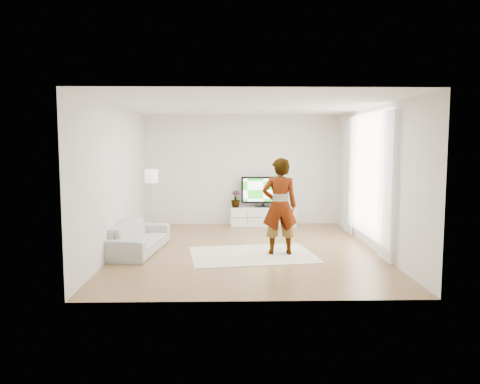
{
  "coord_description": "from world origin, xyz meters",
  "views": [
    {
      "loc": [
        -0.34,
        -9.02,
        2.09
      ],
      "look_at": [
        -0.11,
        0.4,
        1.1
      ],
      "focal_mm": 35.0,
      "sensor_mm": 36.0,
      "label": 1
    }
  ],
  "objects_px": {
    "floor_lamp": "(152,179)",
    "sofa": "(139,237)",
    "rug": "(252,255)",
    "television": "(263,191)",
    "player": "(280,206)",
    "media_console": "(263,216)"
  },
  "relations": [
    {
      "from": "rug",
      "to": "floor_lamp",
      "type": "xyz_separation_m",
      "value": [
        -2.3,
        2.68,
        1.23
      ]
    },
    {
      "from": "player",
      "to": "television",
      "type": "bearing_deg",
      "value": -89.55
    },
    {
      "from": "rug",
      "to": "player",
      "type": "bearing_deg",
      "value": 6.33
    },
    {
      "from": "player",
      "to": "sofa",
      "type": "distance_m",
      "value": 2.78
    },
    {
      "from": "media_console",
      "to": "player",
      "type": "xyz_separation_m",
      "value": [
        0.08,
        -3.13,
        0.68
      ]
    },
    {
      "from": "floor_lamp",
      "to": "sofa",
      "type": "bearing_deg",
      "value": -87.13
    },
    {
      "from": "media_console",
      "to": "sofa",
      "type": "height_order",
      "value": "sofa"
    },
    {
      "from": "rug",
      "to": "sofa",
      "type": "relative_size",
      "value": 1.17
    },
    {
      "from": "sofa",
      "to": "floor_lamp",
      "type": "bearing_deg",
      "value": 9.64
    },
    {
      "from": "floor_lamp",
      "to": "media_console",
      "type": "bearing_deg",
      "value": 10.54
    },
    {
      "from": "sofa",
      "to": "floor_lamp",
      "type": "relative_size",
      "value": 1.33
    },
    {
      "from": "player",
      "to": "rug",
      "type": "bearing_deg",
      "value": 5.35
    },
    {
      "from": "rug",
      "to": "sofa",
      "type": "distance_m",
      "value": 2.22
    },
    {
      "from": "player",
      "to": "sofa",
      "type": "xyz_separation_m",
      "value": [
        -2.69,
        0.26,
        -0.63
      ]
    },
    {
      "from": "media_console",
      "to": "rug",
      "type": "xyz_separation_m",
      "value": [
        -0.44,
        -3.19,
        -0.23
      ]
    },
    {
      "from": "sofa",
      "to": "media_console",
      "type": "bearing_deg",
      "value": -35.51
    },
    {
      "from": "media_console",
      "to": "floor_lamp",
      "type": "xyz_separation_m",
      "value": [
        -2.73,
        -0.51,
        1.0
      ]
    },
    {
      "from": "player",
      "to": "floor_lamp",
      "type": "bearing_deg",
      "value": -44.04
    },
    {
      "from": "sofa",
      "to": "television",
      "type": "bearing_deg",
      "value": -35.24
    },
    {
      "from": "television",
      "to": "sofa",
      "type": "xyz_separation_m",
      "value": [
        -2.61,
        -2.9,
        -0.6
      ]
    },
    {
      "from": "media_console",
      "to": "player",
      "type": "distance_m",
      "value": 3.21
    },
    {
      "from": "rug",
      "to": "television",
      "type": "bearing_deg",
      "value": 82.29
    }
  ]
}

